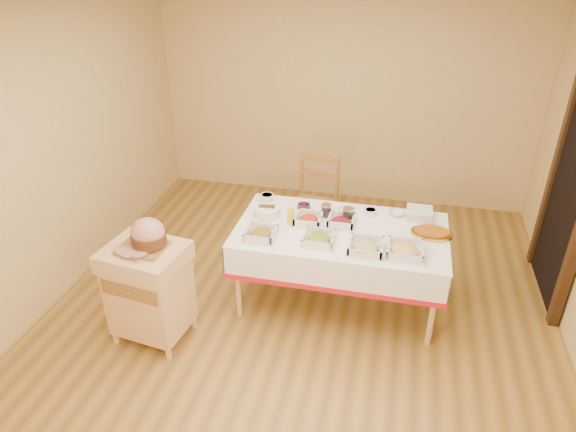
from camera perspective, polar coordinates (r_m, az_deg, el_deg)
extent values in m
plane|color=olive|center=(4.70, 1.25, -10.90)|extent=(5.00, 5.00, 0.00)
plane|color=white|center=(3.63, 1.72, 22.47)|extent=(5.00, 5.00, 0.00)
plane|color=tan|center=(6.32, 6.22, 13.04)|extent=(4.50, 0.00, 4.50)
plane|color=tan|center=(4.92, -25.26, 5.78)|extent=(0.00, 5.00, 5.00)
cube|color=black|center=(5.07, 28.99, 2.40)|extent=(0.06, 0.90, 2.10)
cube|color=#351F11|center=(5.51, 27.67, 4.68)|extent=(0.08, 0.10, 2.10)
cube|color=#E0B27B|center=(4.48, 5.90, -1.80)|extent=(1.80, 1.00, 0.04)
cylinder|color=#E0B27B|center=(4.50, -5.57, -7.37)|extent=(0.05, 0.05, 0.71)
cylinder|color=#E0B27B|center=(5.17, -2.70, -2.02)|extent=(0.05, 0.05, 0.71)
cylinder|color=#E0B27B|center=(4.34, 15.80, -10.03)|extent=(0.05, 0.05, 0.71)
cylinder|color=#E0B27B|center=(5.03, 15.66, -4.12)|extent=(0.05, 0.05, 0.71)
cube|color=white|center=(4.47, 5.92, -1.53)|extent=(1.82, 1.02, 0.01)
cube|color=#E0B27B|center=(4.39, -15.03, -8.58)|extent=(0.63, 0.54, 0.61)
cube|color=#E0B27B|center=(4.18, -15.69, -4.41)|extent=(0.67, 0.59, 0.15)
cube|color=olive|center=(4.11, -16.87, -8.25)|extent=(0.51, 0.08, 0.12)
sphere|color=gold|center=(4.10, -16.94, -8.33)|extent=(0.03, 0.03, 0.03)
cylinder|color=#E0B27B|center=(4.59, -18.51, -13.03)|extent=(0.05, 0.05, 0.10)
cylinder|color=#E0B27B|center=(4.85, -16.14, -10.02)|extent=(0.05, 0.05, 0.10)
cylinder|color=#E0B27B|center=(4.38, -12.59, -14.42)|extent=(0.05, 0.05, 0.10)
cylinder|color=#E0B27B|center=(4.65, -10.51, -11.15)|extent=(0.05, 0.05, 0.10)
cube|color=olive|center=(5.36, 2.79, 1.06)|extent=(0.51, 0.49, 0.03)
cylinder|color=olive|center=(5.38, 0.09, -1.99)|extent=(0.04, 0.04, 0.49)
cylinder|color=olive|center=(5.70, 1.46, -0.09)|extent=(0.04, 0.04, 0.49)
cylinder|color=olive|center=(5.28, 4.10, -2.75)|extent=(0.04, 0.04, 0.49)
cylinder|color=olive|center=(5.60, 5.26, -0.77)|extent=(0.04, 0.04, 0.49)
cylinder|color=olive|center=(5.47, 1.53, 4.57)|extent=(0.04, 0.04, 0.52)
cylinder|color=olive|center=(5.37, 5.50, 3.95)|extent=(0.04, 0.04, 0.52)
cube|color=olive|center=(5.33, 3.57, 6.40)|extent=(0.42, 0.09, 0.10)
cube|color=olive|center=(4.13, -15.85, -3.40)|extent=(0.35, 0.28, 0.02)
ellipsoid|color=tan|center=(4.07, -15.31, -1.72)|extent=(0.27, 0.24, 0.23)
cylinder|color=#512B12|center=(4.10, -15.20, -2.47)|extent=(0.27, 0.27, 0.09)
cube|color=silver|center=(4.04, -17.34, -4.14)|extent=(0.22, 0.10, 0.00)
cylinder|color=silver|center=(4.12, -17.03, -3.34)|extent=(0.26, 0.08, 0.01)
cube|color=silver|center=(4.33, -3.03, -2.31)|extent=(0.25, 0.25, 0.02)
ellipsoid|color=red|center=(4.31, -3.04, -2.03)|extent=(0.19, 0.19, 0.07)
cylinder|color=silver|center=(4.28, -2.42, -2.24)|extent=(0.15, 0.01, 0.11)
cube|color=silver|center=(4.27, 3.42, -2.81)|extent=(0.25, 0.25, 0.01)
ellipsoid|color=gold|center=(4.25, 3.43, -2.53)|extent=(0.19, 0.19, 0.07)
cylinder|color=silver|center=(4.22, 4.12, -2.76)|extent=(0.14, 0.01, 0.10)
cube|color=silver|center=(4.20, 8.62, -3.71)|extent=(0.28, 0.28, 0.02)
ellipsoid|color=tan|center=(4.18, 8.64, -3.41)|extent=(0.21, 0.21, 0.07)
cylinder|color=silver|center=(4.15, 9.44, -3.67)|extent=(0.15, 0.01, 0.11)
cube|color=silver|center=(4.21, 12.86, -4.02)|extent=(0.29, 0.29, 0.02)
ellipsoid|color=tan|center=(4.20, 12.90, -3.71)|extent=(0.22, 0.22, 0.08)
cylinder|color=silver|center=(4.18, 13.77, -4.00)|extent=(0.15, 0.01, 0.11)
cube|color=silver|center=(4.54, 2.27, -0.67)|extent=(0.23, 0.23, 0.02)
ellipsoid|color=#B22F0D|center=(4.53, 2.28, -0.41)|extent=(0.18, 0.18, 0.06)
cylinder|color=silver|center=(4.50, 2.86, -0.56)|extent=(0.15, 0.01, 0.11)
cube|color=silver|center=(4.54, 5.92, -0.84)|extent=(0.23, 0.23, 0.02)
ellipsoid|color=maroon|center=(4.53, 5.93, -0.59)|extent=(0.17, 0.17, 0.06)
cylinder|color=silver|center=(4.50, 6.53, -0.74)|extent=(0.15, 0.01, 0.11)
cylinder|color=silver|center=(4.92, -2.34, 2.08)|extent=(0.13, 0.13, 0.06)
cylinder|color=black|center=(4.91, -2.34, 2.28)|extent=(0.10, 0.10, 0.02)
cylinder|color=navy|center=(4.76, 1.76, 1.04)|extent=(0.12, 0.12, 0.05)
cylinder|color=maroon|center=(4.75, 1.76, 1.21)|extent=(0.10, 0.10, 0.02)
cylinder|color=silver|center=(4.71, 9.15, 0.42)|extent=(0.11, 0.11, 0.06)
cylinder|color=#B22F0D|center=(4.71, 9.16, 0.62)|extent=(0.09, 0.09, 0.02)
imported|color=silver|center=(4.74, 6.47, 0.65)|extent=(0.17, 0.17, 0.03)
imported|color=silver|center=(4.76, 11.96, 0.31)|extent=(0.14, 0.14, 0.04)
cylinder|color=silver|center=(4.64, 4.26, 0.58)|extent=(0.09, 0.09, 0.11)
cylinder|color=silver|center=(4.61, 4.29, 1.22)|extent=(0.09, 0.09, 0.01)
cylinder|color=black|center=(4.65, 4.25, 0.43)|extent=(0.07, 0.07, 0.08)
cylinder|color=silver|center=(4.57, 6.70, 0.09)|extent=(0.10, 0.10, 0.12)
cylinder|color=silver|center=(4.54, 6.75, 0.81)|extent=(0.10, 0.10, 0.01)
cylinder|color=black|center=(4.58, 6.69, -0.09)|extent=(0.08, 0.08, 0.08)
cylinder|color=yellow|center=(4.48, 0.26, -0.08)|extent=(0.06, 0.06, 0.15)
cone|color=yellow|center=(4.44, 0.27, 1.00)|extent=(0.04, 0.04, 0.04)
cylinder|color=white|center=(4.64, -2.35, 0.47)|extent=(0.23, 0.23, 0.08)
cube|color=silver|center=(4.77, 14.34, -0.11)|extent=(0.23, 0.23, 0.01)
cube|color=silver|center=(4.76, 14.36, 0.04)|extent=(0.23, 0.23, 0.01)
cube|color=silver|center=(4.76, 14.38, 0.19)|extent=(0.23, 0.23, 0.01)
cube|color=silver|center=(4.75, 14.40, 0.34)|extent=(0.23, 0.23, 0.01)
cube|color=silver|center=(4.74, 14.42, 0.49)|extent=(0.23, 0.23, 0.01)
cube|color=silver|center=(4.74, 14.44, 0.64)|extent=(0.23, 0.23, 0.01)
ellipsoid|color=gold|center=(4.52, 15.66, -1.88)|extent=(0.35, 0.25, 0.03)
ellipsoid|color=#9E5211|center=(4.51, 15.68, -1.75)|extent=(0.30, 0.21, 0.04)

